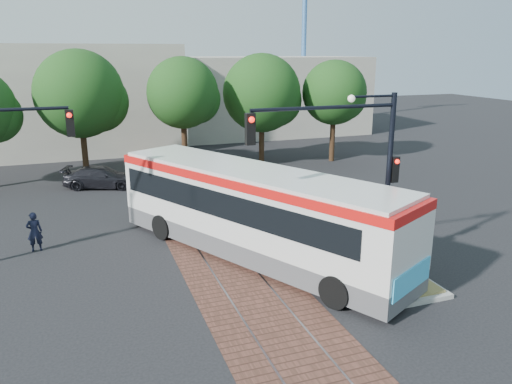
% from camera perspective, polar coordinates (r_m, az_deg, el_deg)
% --- Properties ---
extents(ground, '(120.00, 120.00, 0.00)m').
position_cam_1_polar(ground, '(17.30, -1.81, -9.94)').
color(ground, black).
rests_on(ground, ground).
extents(trackbed, '(3.60, 40.00, 0.02)m').
position_cam_1_polar(trackbed, '(20.83, -5.22, -5.38)').
color(trackbed, brown).
rests_on(trackbed, ground).
extents(tree_row, '(26.40, 5.60, 7.67)m').
position_cam_1_polar(tree_row, '(31.94, -9.06, 10.84)').
color(tree_row, '#382314').
rests_on(tree_row, ground).
extents(warehouses, '(40.00, 13.00, 8.00)m').
position_cam_1_polar(warehouses, '(43.95, -14.38, 10.51)').
color(warehouses, '#ADA899').
rests_on(warehouses, ground).
extents(crane, '(8.00, 0.50, 18.00)m').
position_cam_1_polar(crane, '(53.98, 5.56, 19.33)').
color(crane, '#3F72B2').
rests_on(crane, ground).
extents(city_bus, '(8.23, 12.39, 3.38)m').
position_cam_1_polar(city_bus, '(18.51, -0.39, -1.90)').
color(city_bus, '#4D4D50').
rests_on(city_bus, ground).
extents(traffic_island, '(2.20, 5.20, 1.13)m').
position_cam_1_polar(traffic_island, '(18.38, 13.67, -7.68)').
color(traffic_island, gray).
rests_on(traffic_island, ground).
extents(signal_pole_main, '(5.49, 0.46, 6.00)m').
position_cam_1_polar(signal_pole_main, '(16.80, 11.60, 3.96)').
color(signal_pole_main, black).
rests_on(signal_pole_main, ground).
extents(officer, '(0.60, 0.42, 1.58)m').
position_cam_1_polar(officer, '(21.13, -23.99, -4.17)').
color(officer, black).
rests_on(officer, ground).
extents(parked_car, '(4.50, 2.93, 1.21)m').
position_cam_1_polar(parked_car, '(29.66, -17.25, 1.63)').
color(parked_car, black).
rests_on(parked_car, ground).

